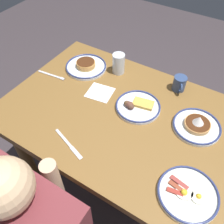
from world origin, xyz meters
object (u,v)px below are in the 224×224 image
(coffee_mug, at_px, (179,84))
(plate_far_companion, at_px, (86,66))
(drinking_glass, at_px, (119,64))
(plate_center_pancakes, at_px, (137,106))
(butter_knife, at_px, (68,144))
(plate_far_side, at_px, (188,194))
(fork_near, at_px, (52,75))
(paper_napkin, at_px, (100,93))
(plate_near_main, at_px, (197,125))

(coffee_mug, bearing_deg, plate_far_companion, 11.56)
(drinking_glass, bearing_deg, plate_far_companion, 21.12)
(plate_center_pancakes, bearing_deg, butter_knife, 66.30)
(plate_far_companion, distance_m, plate_far_side, 1.02)
(coffee_mug, relative_size, drinking_glass, 0.77)
(plate_far_companion, height_order, fork_near, plate_far_companion)
(paper_napkin, distance_m, fork_near, 0.36)
(plate_near_main, bearing_deg, paper_napkin, 4.37)
(coffee_mug, height_order, fork_near, coffee_mug)
(paper_napkin, relative_size, butter_knife, 0.67)
(plate_far_companion, bearing_deg, paper_napkin, 144.31)
(plate_far_side, xyz_separation_m, fork_near, (1.04, -0.31, -0.01))
(plate_center_pancakes, bearing_deg, plate_far_side, 140.98)
(butter_knife, bearing_deg, plate_center_pancakes, -113.70)
(plate_far_side, xyz_separation_m, drinking_glass, (0.69, -0.57, 0.05))
(plate_far_companion, height_order, plate_far_side, plate_far_companion)
(coffee_mug, height_order, butter_knife, coffee_mug)
(coffee_mug, bearing_deg, butter_knife, 64.79)
(plate_center_pancakes, xyz_separation_m, fork_near, (0.61, 0.04, -0.01))
(butter_knife, bearing_deg, fork_near, -40.24)
(plate_center_pancakes, height_order, coffee_mug, coffee_mug)
(plate_center_pancakes, distance_m, paper_napkin, 0.25)
(drinking_glass, bearing_deg, plate_near_main, 162.37)
(plate_far_companion, relative_size, coffee_mug, 2.66)
(fork_near, bearing_deg, plate_far_companion, -128.21)
(coffee_mug, bearing_deg, plate_far_side, 114.75)
(plate_near_main, height_order, plate_center_pancakes, plate_near_main)
(paper_napkin, bearing_deg, fork_near, 4.76)
(plate_near_main, xyz_separation_m, coffee_mug, (0.19, -0.23, 0.03))
(plate_center_pancakes, xyz_separation_m, plate_far_companion, (0.47, -0.15, 0.00))
(fork_near, bearing_deg, plate_far_side, 163.55)
(butter_knife, bearing_deg, paper_napkin, -79.43)
(fork_near, distance_m, butter_knife, 0.57)
(drinking_glass, height_order, fork_near, drinking_glass)
(plate_center_pancakes, height_order, drinking_glass, drinking_glass)
(plate_far_companion, xyz_separation_m, fork_near, (0.15, 0.19, -0.01))
(plate_far_companion, distance_m, butter_knife, 0.63)
(plate_far_companion, bearing_deg, coffee_mug, -168.44)
(plate_far_side, xyz_separation_m, coffee_mug, (0.28, -0.62, 0.04))
(fork_near, bearing_deg, paper_napkin, -175.24)
(plate_near_main, distance_m, plate_center_pancakes, 0.34)
(plate_near_main, distance_m, coffee_mug, 0.31)
(paper_napkin, bearing_deg, drinking_glass, -87.82)
(plate_near_main, distance_m, butter_knife, 0.68)
(plate_far_companion, bearing_deg, fork_near, 51.79)
(plate_far_companion, height_order, paper_napkin, plate_far_companion)
(plate_center_pancakes, distance_m, coffee_mug, 0.31)
(plate_center_pancakes, bearing_deg, coffee_mug, -117.40)
(coffee_mug, xyz_separation_m, butter_knife, (0.32, 0.68, -0.04))
(plate_center_pancakes, bearing_deg, paper_napkin, 1.73)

